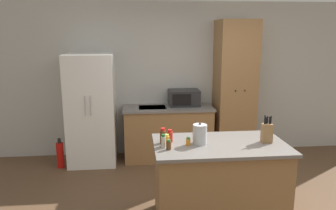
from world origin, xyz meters
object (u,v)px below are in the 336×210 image
at_px(spice_bottle_amber_oil, 167,140).
at_px(fire_extinguisher, 60,155).
at_px(spice_bottle_tall_dark, 170,136).
at_px(microwave, 184,98).
at_px(refrigerator, 92,109).
at_px(spice_bottle_orange_cap, 169,145).
at_px(kettle, 200,134).
at_px(spice_bottle_short_red, 163,136).
at_px(spice_bottle_green_herb, 188,142).
at_px(spice_bottle_pale_salt, 163,142).
at_px(knife_block, 267,133).
at_px(pantry_cabinet, 234,90).

bearing_deg(spice_bottle_amber_oil, fire_extinguisher, 131.45).
bearing_deg(spice_bottle_tall_dark, microwave, 77.28).
bearing_deg(refrigerator, spice_bottle_orange_cap, -63.19).
bearing_deg(spice_bottle_amber_oil, kettle, 2.98).
xyz_separation_m(spice_bottle_short_red, spice_bottle_amber_oil, (0.03, -0.08, -0.02)).
height_order(refrigerator, spice_bottle_amber_oil, refrigerator).
height_order(refrigerator, kettle, refrigerator).
distance_m(spice_bottle_green_herb, fire_extinguisher, 2.57).
relative_size(refrigerator, microwave, 3.47).
xyz_separation_m(spice_bottle_orange_cap, kettle, (0.35, 0.14, 0.06)).
relative_size(spice_bottle_short_red, spice_bottle_orange_cap, 1.59).
height_order(microwave, spice_bottle_short_red, microwave).
bearing_deg(kettle, spice_bottle_pale_salt, -167.81).
distance_m(knife_block, spice_bottle_green_herb, 0.86).
distance_m(spice_bottle_pale_salt, spice_bottle_orange_cap, 0.08).
distance_m(pantry_cabinet, spice_bottle_amber_oil, 2.38).
bearing_deg(spice_bottle_green_herb, fire_extinguisher, 135.27).
distance_m(spice_bottle_orange_cap, kettle, 0.38).
relative_size(microwave, kettle, 2.13).
distance_m(pantry_cabinet, knife_block, 1.99).
relative_size(microwave, knife_block, 1.66).
bearing_deg(knife_block, kettle, 178.10).
xyz_separation_m(pantry_cabinet, microwave, (-0.84, 0.09, -0.13)).
bearing_deg(refrigerator, spice_bottle_tall_dark, -59.29).
relative_size(pantry_cabinet, spice_bottle_tall_dark, 16.46).
bearing_deg(fire_extinguisher, refrigerator, 21.72).
distance_m(spice_bottle_short_red, kettle, 0.40).
distance_m(spice_bottle_tall_dark, spice_bottle_pale_salt, 0.20).
distance_m(spice_bottle_short_red, spice_bottle_orange_cap, 0.21).
height_order(refrigerator, spice_bottle_orange_cap, refrigerator).
bearing_deg(fire_extinguisher, spice_bottle_short_red, -47.80).
relative_size(microwave, spice_bottle_amber_oil, 4.14).
relative_size(pantry_cabinet, spice_bottle_short_red, 13.55).
bearing_deg(kettle, microwave, 86.42).
bearing_deg(spice_bottle_short_red, kettle, -9.28).
bearing_deg(microwave, spice_bottle_pale_salt, -103.86).
height_order(spice_bottle_amber_oil, spice_bottle_green_herb, spice_bottle_amber_oil).
xyz_separation_m(refrigerator, spice_bottle_short_red, (0.99, -1.84, 0.11)).
xyz_separation_m(microwave, kettle, (-0.13, -2.04, 0.00)).
distance_m(spice_bottle_tall_dark, spice_bottle_short_red, 0.09).
relative_size(spice_bottle_tall_dark, spice_bottle_amber_oil, 1.13).
bearing_deg(spice_bottle_orange_cap, spice_bottle_green_herb, 27.71).
bearing_deg(spice_bottle_orange_cap, spice_bottle_tall_dark, 81.03).
height_order(pantry_cabinet, spice_bottle_amber_oil, pantry_cabinet).
relative_size(spice_bottle_green_herb, fire_extinguisher, 0.18).
distance_m(refrigerator, spice_bottle_short_red, 2.09).
xyz_separation_m(refrigerator, fire_extinguisher, (-0.49, -0.20, -0.67)).
bearing_deg(spice_bottle_amber_oil, pantry_cabinet, 56.16).
height_order(pantry_cabinet, kettle, pantry_cabinet).
xyz_separation_m(refrigerator, spice_bottle_pale_salt, (0.98, -1.98, 0.10)).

